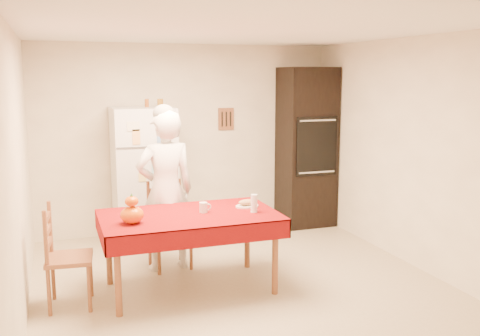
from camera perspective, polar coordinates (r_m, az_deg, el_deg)
name	(u,v)px	position (r m, az deg, el deg)	size (l,w,h in m)	color
floor	(243,287)	(5.45, 0.31, -12.62)	(4.50, 4.50, 0.00)	tan
room_shell	(243,125)	(5.07, 0.32, 4.60)	(4.02, 4.52, 2.51)	#F6EACF
refrigerator	(144,175)	(6.82, -10.19, -0.76)	(0.75, 0.74, 1.70)	white
oven_cabinet	(306,147)	(7.52, 7.10, 2.22)	(0.70, 0.62, 2.20)	black
dining_table	(189,221)	(5.22, -5.42, -5.65)	(1.70, 1.00, 0.76)	brown
chair_far	(168,221)	(5.95, -7.72, -5.63)	(0.46, 0.45, 0.95)	brown
chair_left	(62,253)	(5.13, -18.49, -8.59)	(0.44, 0.46, 0.95)	brown
seated_woman	(166,191)	(5.78, -7.94, -2.44)	(0.63, 0.41, 1.73)	silver
coffee_mug	(203,207)	(5.25, -3.93, -4.22)	(0.08, 0.08, 0.10)	silver
pumpkin_lower	(132,215)	(4.94, -11.44, -4.92)	(0.21, 0.21, 0.16)	#C93304
pumpkin_upper	(132,201)	(4.91, -11.49, -3.50)	(0.12, 0.12, 0.09)	red
wine_glass	(254,203)	(5.24, 1.51, -3.79)	(0.07, 0.07, 0.18)	white
bread_plate	(247,206)	(5.45, 0.76, -4.10)	(0.24, 0.24, 0.02)	white
bread_loaf	(247,202)	(5.45, 0.76, -3.68)	(0.18, 0.10, 0.06)	#A87852
spice_jar_left	(147,103)	(6.78, -9.91, 6.85)	(0.05, 0.05, 0.10)	brown
spice_jar_mid	(159,103)	(6.81, -8.60, 6.89)	(0.05, 0.05, 0.10)	#8F5F1A
spice_jar_right	(161,103)	(6.81, -8.40, 6.90)	(0.05, 0.05, 0.10)	brown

